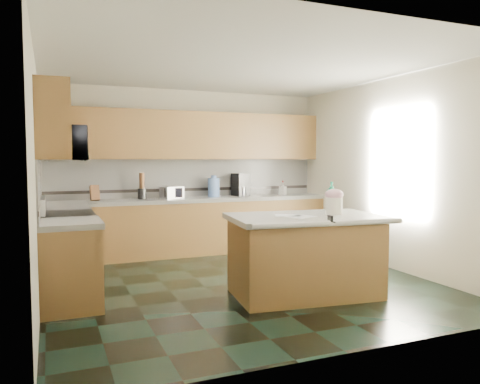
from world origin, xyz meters
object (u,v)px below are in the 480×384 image
toaster_oven (172,192)px  island_base (305,258)px  treat_jar (334,206)px  coffee_maker (241,185)px  soap_bottle_island (331,197)px  island_top (305,218)px  knife_block (95,193)px

toaster_oven → island_base: bearing=-94.8°
island_base → treat_jar: treat_jar is taller
island_base → toaster_oven: size_ratio=4.82×
treat_jar → coffee_maker: coffee_maker is taller
coffee_maker → soap_bottle_island: bearing=-99.1°
soap_bottle_island → toaster_oven: size_ratio=1.09×
island_top → soap_bottle_island: soap_bottle_island is taller
toaster_oven → soap_bottle_island: bearing=-84.2°
soap_bottle_island → island_top: bearing=-131.3°
coffee_maker → treat_jar: bearing=-102.4°
island_top → soap_bottle_island: (0.49, 0.22, 0.21)m
island_base → coffee_maker: bearing=89.1°
island_base → knife_block: 3.52m
island_top → soap_bottle_island: 0.58m
treat_jar → toaster_oven: size_ratio=0.60×
island_top → knife_block: (-2.04, 2.81, 0.15)m
soap_bottle_island → coffee_maker: 2.62m
treat_jar → soap_bottle_island: soap_bottle_island is taller
soap_bottle_island → knife_block: bearing=158.8°
island_base → soap_bottle_island: (0.49, 0.22, 0.67)m
island_top → treat_jar: 0.37m
treat_jar → knife_block: knife_block is taller
soap_bottle_island → knife_block: (-2.53, 2.59, -0.06)m
island_top → toaster_oven: (-0.84, 2.81, 0.13)m
island_top → soap_bottle_island: size_ratio=4.68×
treat_jar → knife_block: size_ratio=0.86×
toaster_oven → treat_jar: bearing=-89.1°
knife_block → toaster_oven: 1.20m
island_top → coffee_maker: bearing=89.1°
soap_bottle_island → knife_block: size_ratio=1.56×
island_base → soap_bottle_island: size_ratio=4.40×
treat_jar → toaster_oven: treat_jar is taller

